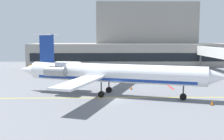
# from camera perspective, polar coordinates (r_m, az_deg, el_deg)

# --- Properties ---
(ground) EXTENTS (120.00, 120.00, 0.11)m
(ground) POSITION_cam_1_polar(r_m,az_deg,el_deg) (37.02, 0.24, -6.23)
(ground) COLOR slate
(terminal_building) EXTENTS (61.35, 17.66, 19.18)m
(terminal_building) POSITION_cam_1_polar(r_m,az_deg,el_deg) (86.25, 5.43, 5.95)
(terminal_building) COLOR gray
(terminal_building) RESTS_ON ground
(jet_bridge_west) EXTENTS (2.40, 23.34, 6.13)m
(jet_bridge_west) POSITION_cam_1_polar(r_m,az_deg,el_deg) (68.92, 21.12, 3.36)
(jet_bridge_west) COLOR silver
(jet_bridge_west) RESTS_ON ground
(regional_jet) EXTENTS (29.96, 23.46, 8.86)m
(regional_jet) POSITION_cam_1_polar(r_m,az_deg,el_deg) (39.08, -0.48, -0.66)
(regional_jet) COLOR white
(regional_jet) RESTS_ON ground
(baggage_tug) EXTENTS (2.68, 3.41, 1.89)m
(baggage_tug) POSITION_cam_1_polar(r_m,az_deg,el_deg) (61.54, 2.30, -0.19)
(baggage_tug) COLOR #E5B20C
(baggage_tug) RESTS_ON ground
(pushback_tractor) EXTENTS (3.06, 3.69, 1.86)m
(pushback_tractor) POSITION_cam_1_polar(r_m,az_deg,el_deg) (66.86, -16.07, 0.10)
(pushback_tractor) COLOR #E5B20C
(pushback_tractor) RESTS_ON ground
(belt_loader) EXTENTS (4.22, 4.10, 1.88)m
(belt_loader) POSITION_cam_1_polar(r_m,az_deg,el_deg) (51.69, 3.86, -1.50)
(belt_loader) COLOR silver
(belt_loader) RESTS_ON ground
(fuel_tank) EXTENTS (7.59, 2.79, 2.25)m
(fuel_tank) POSITION_cam_1_polar(r_m,az_deg,el_deg) (71.03, -9.15, 0.99)
(fuel_tank) COLOR white
(fuel_tank) RESTS_ON ground
(safety_cone_alpha) EXTENTS (0.47, 0.47, 0.55)m
(safety_cone_alpha) POSITION_cam_1_polar(r_m,az_deg,el_deg) (36.03, 20.22, -6.53)
(safety_cone_alpha) COLOR orange
(safety_cone_alpha) RESTS_ON ground
(safety_cone_bravo) EXTENTS (0.47, 0.47, 0.55)m
(safety_cone_bravo) POSITION_cam_1_polar(r_m,az_deg,el_deg) (44.27, 4.05, -3.71)
(safety_cone_bravo) COLOR orange
(safety_cone_bravo) RESTS_ON ground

